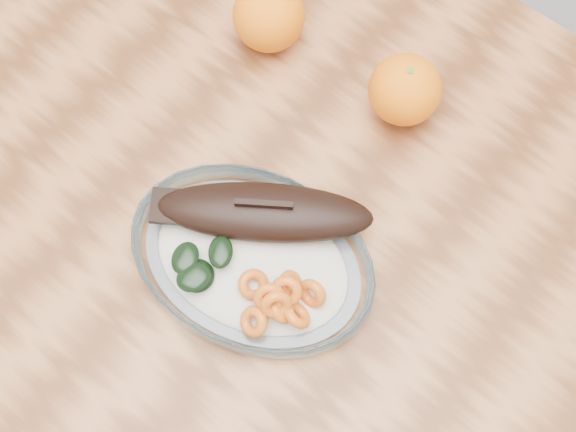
{
  "coord_description": "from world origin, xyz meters",
  "views": [
    {
      "loc": [
        0.24,
        -0.22,
        1.49
      ],
      "look_at": [
        0.07,
        -0.01,
        0.77
      ],
      "focal_mm": 45.0,
      "sensor_mm": 36.0,
      "label": 1
    }
  ],
  "objects_px": {
    "plated_meal": "(253,256)",
    "dining_table": "(249,211)",
    "orange_right": "(405,90)",
    "orange_left": "(269,16)"
  },
  "relations": [
    {
      "from": "plated_meal",
      "to": "dining_table",
      "type": "bearing_deg",
      "value": 122.29
    },
    {
      "from": "dining_table",
      "to": "orange_right",
      "type": "bearing_deg",
      "value": 66.14
    },
    {
      "from": "plated_meal",
      "to": "orange_left",
      "type": "relative_size",
      "value": 6.87
    },
    {
      "from": "orange_left",
      "to": "dining_table",
      "type": "bearing_deg",
      "value": -58.9
    },
    {
      "from": "dining_table",
      "to": "plated_meal",
      "type": "xyz_separation_m",
      "value": [
        0.07,
        -0.07,
        0.12
      ]
    },
    {
      "from": "dining_table",
      "to": "orange_right",
      "type": "distance_m",
      "value": 0.24
    },
    {
      "from": "dining_table",
      "to": "orange_left",
      "type": "height_order",
      "value": "orange_left"
    },
    {
      "from": "orange_right",
      "to": "dining_table",
      "type": "bearing_deg",
      "value": -113.86
    },
    {
      "from": "dining_table",
      "to": "orange_left",
      "type": "distance_m",
      "value": 0.24
    },
    {
      "from": "dining_table",
      "to": "orange_right",
      "type": "xyz_separation_m",
      "value": [
        0.08,
        0.18,
        0.14
      ]
    }
  ]
}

